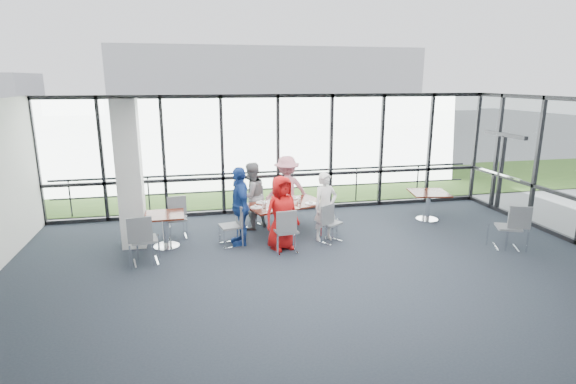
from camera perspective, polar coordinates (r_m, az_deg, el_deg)
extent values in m
cube|color=#1F2731|center=(8.05, 5.63, -12.36)|extent=(12.00, 10.00, 0.02)
cube|color=white|center=(7.22, 6.25, 11.10)|extent=(12.00, 10.00, 0.04)
cube|color=white|center=(12.22, -1.28, 4.83)|extent=(12.00, 0.10, 3.20)
cube|color=black|center=(13.67, 25.39, 2.11)|extent=(0.12, 1.60, 2.10)
cube|color=white|center=(10.14, -19.47, 2.09)|extent=(0.50, 0.50, 3.20)
cube|color=gray|center=(17.38, -4.34, 2.14)|extent=(80.00, 70.00, 0.02)
cube|color=#2D4F1E|center=(15.44, -3.34, 0.75)|extent=(80.00, 5.00, 0.01)
cube|color=silver|center=(39.35, -2.98, 13.25)|extent=(24.00, 10.00, 6.00)
cylinder|color=#2D2D33|center=(13.02, -1.75, 0.46)|extent=(12.00, 0.06, 0.06)
cube|color=#340D0A|center=(10.51, -0.34, -1.57)|extent=(2.05, 1.53, 0.04)
cylinder|color=silver|center=(10.62, -0.34, -3.52)|extent=(0.12, 0.12, 0.71)
cylinder|color=silver|center=(10.72, -0.34, -5.25)|extent=(0.56, 0.56, 0.03)
cube|color=#340D0A|center=(10.04, -15.42, -2.84)|extent=(0.84, 0.84, 0.04)
cylinder|color=silver|center=(10.15, -15.28, -4.86)|extent=(0.12, 0.12, 0.71)
cube|color=#340D0A|center=(12.13, 17.47, -0.10)|extent=(1.08, 1.08, 0.04)
cylinder|color=silver|center=(12.22, 17.34, -1.80)|extent=(0.12, 0.12, 0.71)
imported|color=red|center=(9.57, -0.83, -2.67)|extent=(0.91, 0.74, 1.61)
imported|color=white|center=(10.13, 4.76, -1.90)|extent=(0.66, 0.54, 1.57)
imported|color=slate|center=(10.93, -4.69, -0.51)|extent=(0.94, 0.84, 1.64)
imported|color=#CC7A89|center=(11.29, -0.16, 0.25)|extent=(1.16, 0.67, 1.73)
imported|color=navy|center=(9.89, -6.12, -1.78)|extent=(0.63, 1.06, 1.75)
cylinder|color=white|center=(9.98, -2.11, -2.27)|extent=(0.24, 0.24, 0.01)
cylinder|color=white|center=(10.50, 2.93, -1.44)|extent=(0.28, 0.28, 0.01)
cylinder|color=white|center=(10.58, -3.37, -1.33)|extent=(0.27, 0.27, 0.01)
cylinder|color=white|center=(10.97, 0.83, -0.74)|extent=(0.25, 0.25, 0.01)
cylinder|color=white|center=(10.18, -4.06, -1.95)|extent=(0.27, 0.27, 0.01)
cylinder|color=white|center=(10.16, -0.61, -1.58)|extent=(0.07, 0.07, 0.14)
cylinder|color=white|center=(10.51, 1.45, -1.08)|extent=(0.07, 0.07, 0.14)
cylinder|color=white|center=(10.72, -1.07, -0.73)|extent=(0.07, 0.07, 0.15)
cylinder|color=white|center=(10.12, -3.03, -1.64)|extent=(0.08, 0.08, 0.15)
cube|color=silver|center=(10.10, 0.47, -2.08)|extent=(0.37, 0.30, 0.00)
cube|color=silver|center=(10.69, 3.96, -1.20)|extent=(0.32, 0.23, 0.00)
cube|color=silver|center=(10.88, -0.81, -0.90)|extent=(0.35, 0.37, 0.00)
cube|color=black|center=(10.54, -0.40, -1.29)|extent=(0.10, 0.07, 0.04)
cylinder|color=#B70015|center=(10.55, -0.14, -0.89)|extent=(0.06, 0.06, 0.18)
cylinder|color=#1B6927|center=(10.53, -0.29, -0.86)|extent=(0.05, 0.05, 0.20)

